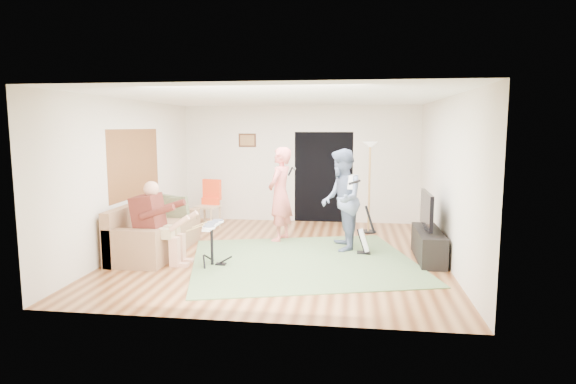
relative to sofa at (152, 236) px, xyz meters
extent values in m
plane|color=brown|center=(2.30, 0.21, -0.30)|extent=(6.00, 6.00, 0.00)
plane|color=white|center=(2.30, 0.21, 2.40)|extent=(6.00, 6.00, 0.00)
plane|color=brown|center=(-0.45, 0.41, 1.25)|extent=(0.00, 2.05, 2.05)
plane|color=black|center=(2.85, 3.20, 0.75)|extent=(2.10, 0.00, 2.10)
cube|color=#3F2314|center=(1.05, 3.20, 1.60)|extent=(0.42, 0.03, 0.32)
cube|color=#536D42|center=(2.72, -0.21, -0.29)|extent=(4.32, 4.09, 0.02)
cube|color=#8A6445|center=(0.10, 0.00, -0.08)|extent=(0.89, 1.78, 0.44)
cube|color=#8A6445|center=(-0.28, 0.00, 0.15)|extent=(0.17, 2.19, 0.89)
cube|color=#8A6445|center=(0.10, 0.99, 0.02)|extent=(0.89, 0.21, 0.63)
cube|color=#8A6445|center=(0.10, -0.99, 0.02)|extent=(0.89, 0.21, 0.63)
cube|color=#5A2119|center=(0.25, -0.65, 0.52)|extent=(0.38, 0.49, 0.62)
sphere|color=tan|center=(0.31, -0.65, 0.93)|extent=(0.25, 0.25, 0.25)
cylinder|color=black|center=(1.30, -0.65, 0.04)|extent=(0.04, 0.04, 0.63)
cube|color=white|center=(1.30, -0.65, 0.34)|extent=(0.12, 0.63, 0.04)
imported|color=#E36A62|center=(2.13, 1.19, 0.62)|extent=(0.60, 0.76, 1.83)
imported|color=slate|center=(3.32, 0.64, 0.62)|extent=(0.78, 0.96, 1.83)
cube|color=black|center=(3.73, 0.39, -0.28)|extent=(0.24, 0.19, 0.03)
cube|color=white|center=(3.73, 0.39, -0.05)|extent=(0.18, 0.28, 0.37)
cylinder|color=black|center=(3.83, 0.39, 0.33)|extent=(0.19, 0.04, 0.48)
cylinder|color=black|center=(3.87, 2.17, -0.28)|extent=(0.34, 0.34, 0.03)
cylinder|color=#B1844B|center=(3.87, 2.17, 0.63)|extent=(0.04, 0.04, 1.81)
cone|color=white|center=(3.87, 2.17, 1.55)|extent=(0.30, 0.30, 0.12)
cube|color=tan|center=(0.38, 2.10, 0.19)|extent=(0.54, 0.54, 0.04)
cube|color=#FF471A|center=(0.38, 2.31, 0.54)|extent=(0.44, 0.18, 0.45)
cube|color=black|center=(4.80, 0.17, -0.05)|extent=(0.40, 1.40, 0.50)
cube|color=black|center=(4.75, 0.17, 0.55)|extent=(0.06, 1.03, 0.58)
camera|label=1|loc=(3.51, -7.94, 1.92)|focal=30.00mm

